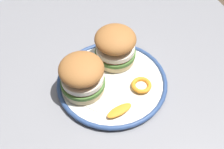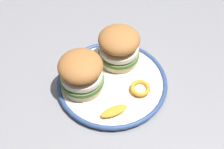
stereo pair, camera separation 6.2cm
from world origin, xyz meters
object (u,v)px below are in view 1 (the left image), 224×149
at_px(dinner_plate, 112,82).
at_px(sandwich_half_right, 115,45).
at_px(sandwich_half_left, 82,75).
at_px(dining_table, 121,83).

relative_size(dinner_plate, sandwich_half_right, 1.91).
relative_size(dinner_plate, sandwich_half_left, 1.93).
xyz_separation_m(dinner_plate, sandwich_half_left, (0.00, 0.08, 0.06)).
bearing_deg(dining_table, dinner_plate, 138.78).
bearing_deg(sandwich_half_right, sandwich_half_left, 120.85).
relative_size(dining_table, sandwich_half_right, 8.75).
relative_size(dining_table, dinner_plate, 4.59).
bearing_deg(dinner_plate, sandwich_half_left, 88.81).
height_order(dining_table, dinner_plate, dinner_plate).
height_order(dining_table, sandwich_half_left, sandwich_half_left).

